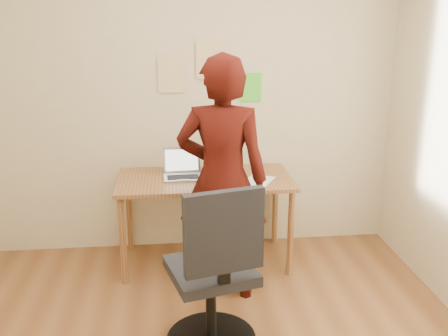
{
  "coord_description": "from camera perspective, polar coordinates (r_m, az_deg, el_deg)",
  "views": [
    {
      "loc": [
        -0.16,
        -2.44,
        1.99
      ],
      "look_at": [
        0.2,
        0.95,
        0.95
      ],
      "focal_mm": 40.0,
      "sensor_mm": 36.0,
      "label": 1
    }
  ],
  "objects": [
    {
      "name": "paper_sheet",
      "position": [
        3.97,
        3.94,
        -1.44
      ],
      "size": [
        0.31,
        0.35,
        0.0
      ],
      "primitive_type": "cube",
      "rotation": [
        0.0,
        0.0,
        -0.51
      ],
      "color": "white",
      "rests_on": "desk"
    },
    {
      "name": "wall_note_right",
      "position": [
        4.27,
        3.08,
        9.2
      ],
      "size": [
        0.18,
        0.0,
        0.24
      ],
      "primitive_type": "cube",
      "color": "#51D730",
      "rests_on": "room"
    },
    {
      "name": "wall_note_mid",
      "position": [
        4.21,
        -1.77,
        12.17
      ],
      "size": [
        0.21,
        0.0,
        0.3
      ],
      "primitive_type": "cube",
      "color": "#DDBF84",
      "rests_on": "room"
    },
    {
      "name": "phone",
      "position": [
        3.85,
        1.13,
        -1.94
      ],
      "size": [
        0.07,
        0.12,
        0.01
      ],
      "rotation": [
        0.0,
        0.0,
        -0.08
      ],
      "color": "black",
      "rests_on": "desk"
    },
    {
      "name": "room",
      "position": [
        2.53,
        -2.15,
        2.32
      ],
      "size": [
        3.58,
        3.58,
        2.78
      ],
      "color": "brown",
      "rests_on": "ground"
    },
    {
      "name": "desk",
      "position": [
        4.06,
        -2.18,
        -2.31
      ],
      "size": [
        1.4,
        0.7,
        0.74
      ],
      "color": "#9C6536",
      "rests_on": "ground"
    },
    {
      "name": "wall_note_left",
      "position": [
        4.21,
        -6.11,
        10.58
      ],
      "size": [
        0.21,
        0.0,
        0.3
      ],
      "primitive_type": "cube",
      "color": "#DDBF84",
      "rests_on": "room"
    },
    {
      "name": "person",
      "position": [
        3.52,
        -0.22,
        -1.34
      ],
      "size": [
        0.72,
        0.55,
        1.77
      ],
      "primitive_type": "imported",
      "rotation": [
        0.0,
        0.0,
        2.94
      ],
      "color": "#380C07",
      "rests_on": "ground"
    },
    {
      "name": "office_chair",
      "position": [
        3.06,
        -1.07,
        -12.82
      ],
      "size": [
        0.59,
        0.6,
        1.09
      ],
      "rotation": [
        0.0,
        0.0,
        0.26
      ],
      "color": "black",
      "rests_on": "ground"
    },
    {
      "name": "laptop",
      "position": [
        4.06,
        -4.77,
        -0.31
      ],
      "size": [
        0.31,
        0.28,
        0.22
      ],
      "rotation": [
        0.0,
        0.0,
        0.04
      ],
      "color": "#AFAFB7",
      "rests_on": "desk"
    }
  ]
}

